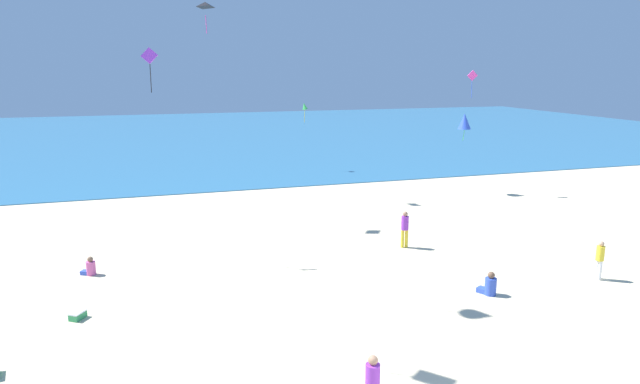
# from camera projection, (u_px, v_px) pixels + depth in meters

# --- Properties ---
(ground_plane) EXTENTS (120.00, 120.00, 0.00)m
(ground_plane) POSITION_uv_depth(u_px,v_px,m) (310.00, 278.00, 20.21)
(ground_plane) COLOR beige
(ocean_water) EXTENTS (120.00, 60.00, 0.05)m
(ocean_water) POSITION_uv_depth(u_px,v_px,m) (196.00, 135.00, 62.36)
(ocean_water) COLOR teal
(ocean_water) RESTS_ON ground_plane
(cooler_box) EXTENTS (0.53, 0.58, 0.23)m
(cooler_box) POSITION_uv_depth(u_px,v_px,m) (78.00, 315.00, 16.89)
(cooler_box) COLOR #339956
(cooler_box) RESTS_ON ground_plane
(person_0) EXTENTS (0.33, 0.33, 1.54)m
(person_0) POSITION_uv_depth(u_px,v_px,m) (405.00, 227.00, 23.43)
(person_0) COLOR yellow
(person_0) RESTS_ON ground_plane
(person_2) EXTENTS (0.31, 0.31, 1.41)m
(person_2) POSITION_uv_depth(u_px,v_px,m) (600.00, 257.00, 19.90)
(person_2) COLOR white
(person_2) RESTS_ON ground_plane
(person_4) EXTENTS (0.62, 0.51, 0.69)m
(person_4) POSITION_uv_depth(u_px,v_px,m) (90.00, 268.00, 20.45)
(person_4) COLOR #D8599E
(person_4) RESTS_ON ground_plane
(person_5) EXTENTS (0.40, 0.40, 1.55)m
(person_5) POSITION_uv_depth(u_px,v_px,m) (372.00, 384.00, 11.79)
(person_5) COLOR blue
(person_5) RESTS_ON ground_plane
(person_7) EXTENTS (0.60, 0.72, 0.80)m
(person_7) POSITION_uv_depth(u_px,v_px,m) (489.00, 286.00, 18.67)
(person_7) COLOR blue
(person_7) RESTS_ON ground_plane
(kite_green) EXTENTS (0.61, 0.60, 1.41)m
(kite_green) POSITION_uv_depth(u_px,v_px,m) (305.00, 106.00, 40.36)
(kite_green) COLOR green
(kite_magenta) EXTENTS (0.63, 0.18, 1.58)m
(kite_magenta) POSITION_uv_depth(u_px,v_px,m) (472.00, 77.00, 32.65)
(kite_magenta) COLOR #DB3DA8
(kite_purple) EXTENTS (0.63, 0.27, 1.66)m
(kite_purple) POSITION_uv_depth(u_px,v_px,m) (149.00, 58.00, 20.98)
(kite_purple) COLOR purple
(kite_black) EXTENTS (0.82, 0.72, 1.45)m
(kite_black) POSITION_uv_depth(u_px,v_px,m) (205.00, 5.00, 25.77)
(kite_black) COLOR black
(kite_blue) EXTENTS (0.99, 1.01, 1.60)m
(kite_blue) POSITION_uv_depth(u_px,v_px,m) (465.00, 121.00, 33.11)
(kite_blue) COLOR blue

